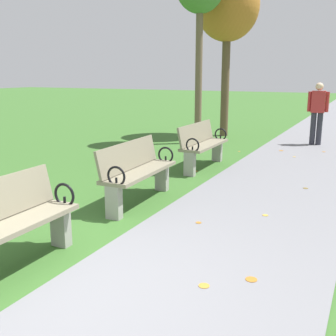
# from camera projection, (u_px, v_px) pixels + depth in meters

# --- Properties ---
(ground_plane) EXTENTS (80.00, 80.00, 0.00)m
(ground_plane) POSITION_uv_depth(u_px,v_px,m) (41.00, 288.00, 3.65)
(ground_plane) COLOR #386628
(park_bench_1) EXTENTS (0.50, 1.61, 0.90)m
(park_bench_1) POSITION_uv_depth(u_px,v_px,m) (2.00, 225.00, 3.81)
(park_bench_1) COLOR gray
(park_bench_1) RESTS_ON ground
(park_bench_2) EXTENTS (0.54, 1.62, 0.90)m
(park_bench_2) POSITION_uv_depth(u_px,v_px,m) (137.00, 171.00, 5.96)
(park_bench_2) COLOR gray
(park_bench_2) RESTS_ON ground
(park_bench_3) EXTENTS (0.48, 1.60, 0.90)m
(park_bench_3) POSITION_uv_depth(u_px,v_px,m) (202.00, 144.00, 8.18)
(park_bench_3) COLOR gray
(park_bench_3) RESTS_ON ground
(tree_3) EXTENTS (1.83, 1.83, 4.78)m
(tree_3) POSITION_uv_depth(u_px,v_px,m) (228.00, 8.00, 11.71)
(tree_3) COLOR brown
(tree_3) RESTS_ON ground
(pedestrian_walking) EXTENTS (0.53, 0.24, 1.62)m
(pedestrian_walking) POSITION_uv_depth(u_px,v_px,m) (318.00, 110.00, 10.66)
(pedestrian_walking) COLOR #2D2D38
(pedestrian_walking) RESTS_ON paved_walkway
(scattered_leaves) EXTENTS (4.79, 9.80, 0.02)m
(scattered_leaves) POSITION_uv_depth(u_px,v_px,m) (180.00, 196.00, 6.35)
(scattered_leaves) COLOR gold
(scattered_leaves) RESTS_ON ground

